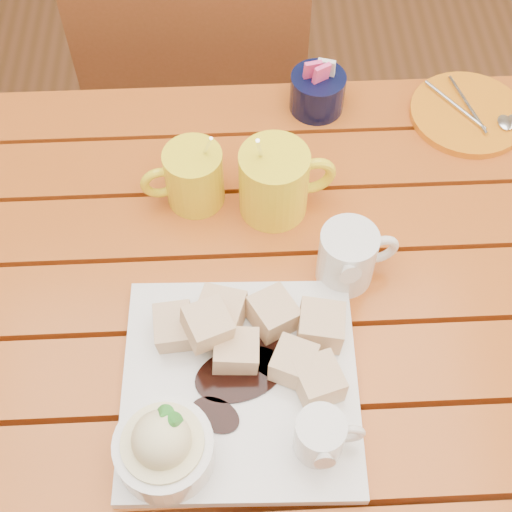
{
  "coord_description": "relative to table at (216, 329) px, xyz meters",
  "views": [
    {
      "loc": [
        0.04,
        -0.49,
        1.57
      ],
      "look_at": [
        0.06,
        0.01,
        0.82
      ],
      "focal_mm": 50.0,
      "sensor_mm": 36.0,
      "label": 1
    }
  ],
  "objects": [
    {
      "name": "cream_pitcher",
      "position": [
        0.18,
        0.02,
        0.16
      ],
      "size": [
        0.11,
        0.09,
        0.09
      ],
      "rotation": [
        0.0,
        0.0,
        0.18
      ],
      "color": "white",
      "rests_on": "table"
    },
    {
      "name": "coffee_mug_right",
      "position": [
        0.09,
        0.14,
        0.16
      ],
      "size": [
        0.14,
        0.1,
        0.16
      ],
      "rotation": [
        0.0,
        0.0,
        0.17
      ],
      "color": "yellow",
      "rests_on": "table"
    },
    {
      "name": "ground",
      "position": [
        0.0,
        -0.0,
        -0.64
      ],
      "size": [
        5.0,
        5.0,
        0.0
      ],
      "primitive_type": "plane",
      "color": "brown",
      "rests_on": "ground"
    },
    {
      "name": "dessert_plate",
      "position": [
        0.02,
        -0.16,
        0.14
      ],
      "size": [
        0.3,
        0.3,
        0.12
      ],
      "rotation": [
        0.0,
        0.0,
        -0.03
      ],
      "color": "white",
      "rests_on": "table"
    },
    {
      "name": "orange_saucer",
      "position": [
        0.41,
        0.31,
        0.11
      ],
      "size": [
        0.18,
        0.18,
        0.02
      ],
      "rotation": [
        0.0,
        0.0,
        0.4
      ],
      "color": "orange",
      "rests_on": "table"
    },
    {
      "name": "chair_far",
      "position": [
        -0.03,
        0.68,
        -0.12
      ],
      "size": [
        0.47,
        0.47,
        0.93
      ],
      "rotation": [
        0.0,
        0.0,
        3.07
      ],
      "color": "brown",
      "rests_on": "ground"
    },
    {
      "name": "table",
      "position": [
        0.0,
        0.0,
        0.0
      ],
      "size": [
        1.2,
        0.79,
        0.75
      ],
      "color": "#AF4D16",
      "rests_on": "ground"
    },
    {
      "name": "sugar_caddy",
      "position": [
        0.17,
        0.34,
        0.14
      ],
      "size": [
        0.09,
        0.09,
        0.09
      ],
      "color": "black",
      "rests_on": "table"
    },
    {
      "name": "coffee_mug_left",
      "position": [
        -0.02,
        0.16,
        0.16
      ],
      "size": [
        0.12,
        0.08,
        0.14
      ],
      "rotation": [
        0.0,
        0.0,
        0.18
      ],
      "color": "yellow",
      "rests_on": "table"
    }
  ]
}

